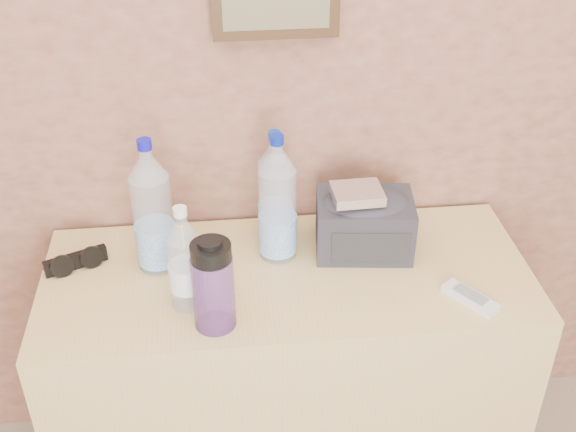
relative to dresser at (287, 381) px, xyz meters
The scene contains 10 objects.
dresser is the anchor object (origin of this frame).
pet_large_a 0.63m from the dresser, 168.00° to the left, with size 0.10×0.10×0.35m.
pet_large_b 0.54m from the dresser, 95.86° to the left, with size 0.09×0.09×0.32m.
pet_large_c 0.54m from the dresser, 100.72° to the left, with size 0.09×0.09×0.34m.
pet_small 0.56m from the dresser, 159.43° to the right, with size 0.08×0.08×0.27m.
nalgene_bottle 0.55m from the dresser, 137.16° to the right, with size 0.09×0.09×0.23m.
sunglasses 0.66m from the dresser, behind, with size 0.16×0.06×0.04m, color black, non-canonical shape.
ac_remote 0.59m from the dresser, 20.43° to the right, with size 0.14×0.04×0.02m, color white.
toiletry_bag 0.51m from the dresser, 22.22° to the left, with size 0.24×0.17×0.16m, color black, non-canonical shape.
foil_packet 0.59m from the dresser, 20.60° to the left, with size 0.12×0.10×0.03m, color silver.
Camera 1 is at (-0.18, 0.32, 1.87)m, focal length 45.00 mm.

